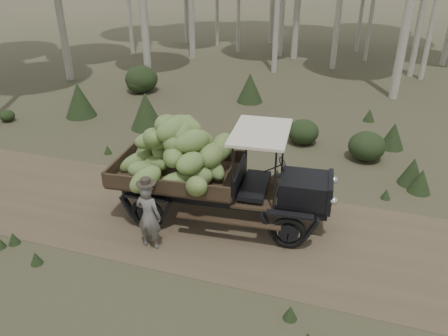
{
  "coord_description": "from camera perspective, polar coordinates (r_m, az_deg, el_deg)",
  "views": [
    {
      "loc": [
        2.75,
        -8.46,
        6.16
      ],
      "look_at": [
        -0.1,
        0.36,
        1.42
      ],
      "focal_mm": 35.0,
      "sensor_mm": 36.0,
      "label": 1
    }
  ],
  "objects": [
    {
      "name": "undergrowth",
      "position": [
        9.88,
        -12.64,
        -8.07
      ],
      "size": [
        24.04,
        22.66,
        1.37
      ],
      "color": "#233319",
      "rests_on": "ground"
    },
    {
      "name": "dirt_track",
      "position": [
        10.82,
        -0.07,
        -7.59
      ],
      "size": [
        70.0,
        4.0,
        0.01
      ],
      "primitive_type": "cube",
      "color": "brown",
      "rests_on": "ground"
    },
    {
      "name": "farmer",
      "position": [
        9.85,
        -9.81,
        -6.11
      ],
      "size": [
        0.61,
        0.46,
        1.76
      ],
      "rotation": [
        0.0,
        0.0,
        3.08
      ],
      "color": "#5E5B56",
      "rests_on": "ground"
    },
    {
      "name": "ground",
      "position": [
        10.82,
        -0.07,
        -7.61
      ],
      "size": [
        120.0,
        120.0,
        0.0
      ],
      "primitive_type": "plane",
      "color": "#473D2B",
      "rests_on": "ground"
    },
    {
      "name": "banana_truck",
      "position": [
        10.42,
        -3.76,
        1.09
      ],
      "size": [
        5.5,
        2.79,
        2.76
      ],
      "rotation": [
        0.0,
        0.0,
        0.08
      ],
      "color": "black",
      "rests_on": "ground"
    }
  ]
}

